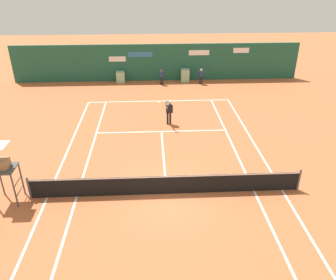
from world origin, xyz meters
The scene contains 10 objects.
ground_plane centered at (0.00, 0.58, 0.00)m, with size 80.00×80.00×0.01m.
tennis_net centered at (0.00, 0.00, 0.51)m, with size 12.10×0.10×1.07m.
sponsor_back_wall centered at (-0.01, 16.97, 1.54)m, with size 25.00×1.02×3.19m.
umpire_chair centered at (-6.82, -0.12, 1.77)m, with size 1.00×1.00×2.74m.
player_on_baseline centered at (0.52, 7.47, 0.95)m, with size 0.51×0.74×1.80m.
ball_kid_centre_post centered at (0.35, 15.66, 0.76)m, with size 0.44×0.19×1.31m.
ball_kid_right_post centered at (3.75, 15.66, 0.78)m, with size 0.44×0.22×1.35m.
tennis_ball_near_service_line centered at (4.10, 2.35, 0.03)m, with size 0.07×0.07×0.07m, color #CCE033.
tennis_ball_by_sideline centered at (-0.17, 9.17, 0.03)m, with size 0.07×0.07×0.07m, color #CCE033.
tennis_ball_mid_court centered at (-0.08, 4.96, 0.03)m, with size 0.07×0.07×0.07m, color #CCE033.
Camera 1 is at (-0.59, -12.29, 9.11)m, focal length 35.90 mm.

